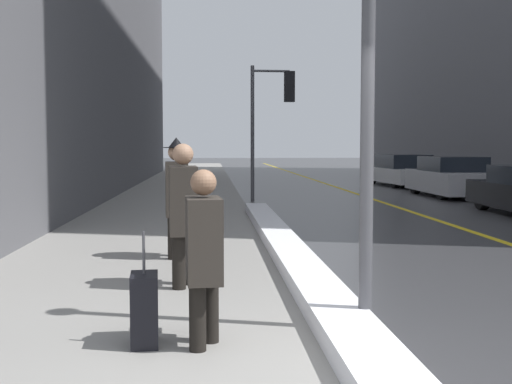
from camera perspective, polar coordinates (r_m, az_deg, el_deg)
The scene contains 11 objects.
sidewalk_slab at distance 19.22m, azimuth -7.15°, elevation -0.76°, with size 4.00×80.00×0.01m.
road_centre_stripe at distance 19.83m, azimuth 10.44°, elevation -0.65°, with size 0.16×80.00×0.00m.
snow_bank_curb at distance 9.76m, azimuth 2.63°, elevation -4.92°, with size 0.51×12.70×0.21m.
lamp_post at distance 5.75m, azimuth 9.96°, elevation 13.74°, with size 0.28×0.28×4.28m.
traffic_light_near at distance 19.13m, azimuth 1.68°, elevation 7.86°, with size 1.31×0.32×3.98m.
pedestrian_with_shoulder_bag at distance 5.21m, azimuth -4.67°, elevation -5.13°, with size 0.31×0.69×1.45m.
pedestrian_in_glasses at distance 7.40m, azimuth -6.48°, elevation -1.44°, with size 0.36×0.56×1.66m.
pedestrian_nearside at distance 9.33m, azimuth -7.06°, elevation -0.06°, with size 0.38×0.56×1.76m.
parked_car_silver at distance 21.61m, azimuth 16.94°, elevation 1.24°, with size 1.73×4.22×1.29m.
parked_car_white at distance 26.89m, azimuth 12.81°, elevation 1.84°, with size 2.04×4.71×1.28m.
rolling_suitcase at distance 5.39m, azimuth -9.88°, elevation -10.29°, with size 0.25×0.38×0.95m.
Camera 1 is at (-0.99, -4.12, 1.64)m, focal length 45.00 mm.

